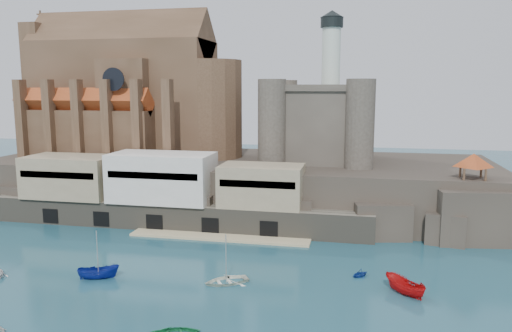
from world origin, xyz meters
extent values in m
plane|color=#194352|center=(0.00, 0.00, 0.00)|extent=(300.00, 300.00, 0.00)
cube|color=#2A2520|center=(0.00, 40.00, 5.00)|extent=(100.00, 34.00, 10.00)
cube|color=#2A2520|center=(-38.00, 23.50, 3.00)|extent=(9.00, 5.00, 6.00)
cube|color=#2A2520|center=(-22.00, 23.50, 3.00)|extent=(9.00, 5.00, 6.00)
cube|color=#2A2520|center=(-5.00, 23.50, 3.00)|extent=(9.00, 5.00, 6.00)
cube|color=#2A2520|center=(12.00, 23.50, 3.00)|extent=(9.00, 5.00, 6.00)
cube|color=#2A2520|center=(28.00, 23.50, 3.00)|extent=(9.00, 5.00, 6.00)
cube|color=#645E50|center=(-8.00, 22.50, 2.25)|extent=(70.00, 6.00, 4.50)
cube|color=tan|center=(2.00, 18.00, 0.15)|extent=(30.00, 4.00, 0.40)
cube|color=black|center=(-30.00, 19.60, 1.60)|extent=(3.00, 0.40, 2.60)
cube|color=black|center=(-20.00, 19.60, 1.60)|extent=(3.00, 0.40, 2.60)
cube|color=black|center=(-10.00, 19.60, 1.60)|extent=(3.00, 0.40, 2.60)
cube|color=black|center=(0.00, 19.60, 1.60)|extent=(3.00, 0.40, 2.60)
cube|color=black|center=(10.00, 19.60, 1.60)|extent=(3.00, 0.40, 2.60)
cube|color=gray|center=(-28.00, 23.50, 8.25)|extent=(16.00, 9.00, 7.50)
cube|color=silver|center=(-10.00, 23.50, 8.75)|extent=(18.00, 9.00, 8.50)
cube|color=gray|center=(8.00, 23.50, 8.00)|extent=(14.00, 8.00, 7.00)
cube|color=#4B3423|center=(-26.00, 42.00, 22.00)|extent=(38.00, 14.00, 24.00)
cube|color=#4B3423|center=(-26.00, 42.00, 34.00)|extent=(38.00, 13.01, 13.01)
cylinder|color=#4B3423|center=(-7.00, 42.00, 20.00)|extent=(14.00, 14.00, 20.00)
cube|color=#4B3423|center=(-22.00, 42.00, 20.00)|extent=(10.00, 20.00, 20.00)
cube|color=#4B3423|center=(-30.00, 32.50, 15.00)|extent=(28.00, 5.00, 10.00)
cube|color=#4B3423|center=(-30.00, 51.50, 15.00)|extent=(28.00, 5.00, 10.00)
cube|color=#A13F1B|center=(-30.00, 32.50, 21.60)|extent=(28.00, 5.66, 5.66)
cube|color=#A13F1B|center=(-30.00, 51.50, 21.60)|extent=(28.00, 5.66, 5.66)
cube|color=#4B3423|center=(-45.00, 42.00, 24.00)|extent=(4.00, 10.00, 28.00)
cylinder|color=black|center=(-22.00, 29.95, 26.00)|extent=(4.40, 0.30, 4.40)
cube|color=#4B3423|center=(-42.00, 29.50, 18.00)|extent=(1.60, 2.20, 16.00)
cube|color=#4B3423|center=(-35.80, 29.50, 18.00)|extent=(1.60, 2.20, 16.00)
cube|color=#4B3423|center=(-29.60, 29.50, 18.00)|extent=(1.60, 2.20, 16.00)
cube|color=#4B3423|center=(-23.40, 29.50, 18.00)|extent=(1.60, 2.20, 16.00)
cube|color=#4B3423|center=(-17.20, 29.50, 18.00)|extent=(1.60, 2.20, 16.00)
cube|color=#4B3423|center=(-11.00, 29.50, 18.00)|extent=(1.60, 2.20, 16.00)
cube|color=#453F36|center=(16.00, 41.00, 17.00)|extent=(16.00, 16.00, 14.00)
cube|color=#453F36|center=(16.00, 41.00, 24.40)|extent=(17.00, 17.00, 1.20)
cylinder|color=#453F36|center=(8.00, 33.00, 18.00)|extent=(5.20, 5.20, 16.00)
cylinder|color=#453F36|center=(24.00, 33.00, 18.00)|extent=(5.20, 5.20, 16.00)
cylinder|color=#453F36|center=(8.00, 49.00, 18.00)|extent=(5.20, 5.20, 16.00)
cylinder|color=#453F36|center=(24.00, 49.00, 18.00)|extent=(5.20, 5.20, 16.00)
cylinder|color=silver|center=(18.00, 43.00, 30.00)|extent=(3.60, 3.60, 12.00)
cylinder|color=black|center=(18.00, 43.00, 37.00)|extent=(4.40, 4.40, 2.00)
cone|color=black|center=(18.00, 43.00, 38.60)|extent=(4.60, 4.60, 1.40)
cube|color=#2A2520|center=(42.00, 26.00, 4.35)|extent=(12.00, 10.00, 8.70)
cube|color=#2A2520|center=(38.00, 23.00, 2.50)|extent=(6.00, 5.00, 5.00)
cube|color=#2A2520|center=(47.00, 28.00, 3.00)|extent=(5.00, 4.00, 6.00)
cube|color=#4B3423|center=(42.00, 26.00, 8.85)|extent=(4.20, 4.20, 0.30)
cylinder|color=#4B3423|center=(40.40, 24.40, 10.30)|extent=(0.36, 0.36, 3.20)
cylinder|color=#4B3423|center=(43.60, 24.40, 10.30)|extent=(0.36, 0.36, 3.20)
cylinder|color=#4B3423|center=(40.40, 27.60, 10.30)|extent=(0.36, 0.36, 3.20)
cylinder|color=#4B3423|center=(43.60, 27.60, 10.30)|extent=(0.36, 0.36, 3.20)
pyramid|color=#A13F1B|center=(42.00, 26.00, 13.00)|extent=(6.40, 6.40, 2.20)
imported|color=navy|center=(-8.48, -2.08, 0.00)|extent=(2.63, 2.60, 5.30)
imported|color=#BB0D0F|center=(30.00, 1.13, 0.00)|extent=(3.15, 3.15, 5.85)
imported|color=white|center=(8.15, -0.08, 0.00)|extent=(3.24, 4.07, 5.73)
imported|color=navy|center=(24.75, 5.69, 0.00)|extent=(2.57, 2.54, 2.60)
camera|label=1|loc=(24.33, -58.13, 24.63)|focal=35.00mm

